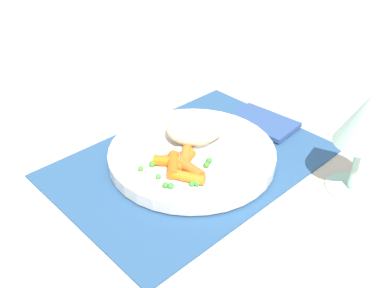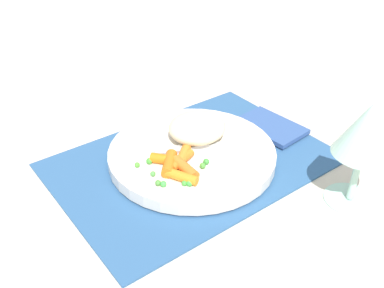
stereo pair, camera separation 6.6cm
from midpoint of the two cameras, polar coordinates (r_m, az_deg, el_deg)
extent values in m
plane|color=beige|center=(0.72, -2.64, -2.48)|extent=(2.40, 2.40, 0.00)
cube|color=#2D5684|center=(0.71, -2.65, -2.28)|extent=(0.43, 0.30, 0.01)
cylinder|color=silver|center=(0.71, -2.68, -1.43)|extent=(0.27, 0.27, 0.02)
ellipsoid|color=beige|center=(0.72, -2.27, 2.09)|extent=(0.10, 0.09, 0.04)
cylinder|color=orange|center=(0.67, -6.00, -2.29)|extent=(0.04, 0.04, 0.02)
cylinder|color=orange|center=(0.63, -3.57, -4.37)|extent=(0.04, 0.05, 0.01)
cylinder|color=orange|center=(0.65, -5.32, -2.80)|extent=(0.05, 0.05, 0.02)
cylinder|color=orange|center=(0.65, -3.21, -3.25)|extent=(0.02, 0.05, 0.02)
cylinder|color=orange|center=(0.67, -3.72, -1.76)|extent=(0.05, 0.04, 0.01)
cylinder|color=orange|center=(0.67, -3.82, -2.28)|extent=(0.05, 0.03, 0.01)
sphere|color=#479335|center=(0.66, -1.00, -2.80)|extent=(0.01, 0.01, 0.01)
sphere|color=green|center=(0.62, -2.38, -5.15)|extent=(0.01, 0.01, 0.01)
sphere|color=green|center=(0.66, -9.51, -3.23)|extent=(0.01, 0.01, 0.01)
sphere|color=#4A8D37|center=(0.63, -6.50, -5.40)|extent=(0.01, 0.01, 0.01)
sphere|color=green|center=(0.67, -0.61, -2.24)|extent=(0.01, 0.01, 0.01)
sphere|color=green|center=(0.63, -3.05, -5.22)|extent=(0.01, 0.01, 0.01)
sphere|color=green|center=(0.67, -8.00, -2.64)|extent=(0.01, 0.01, 0.01)
sphere|color=green|center=(0.68, -5.98, -2.08)|extent=(0.01, 0.01, 0.01)
sphere|color=#4E9F45|center=(0.64, -7.32, -4.26)|extent=(0.01, 0.01, 0.01)
sphere|color=green|center=(0.62, -5.78, -5.49)|extent=(0.01, 0.01, 0.01)
cube|color=#BBBBBB|center=(0.69, -5.64, -1.16)|extent=(0.05, 0.03, 0.01)
cube|color=#BBBBBB|center=(0.72, 1.56, 0.30)|extent=(0.13, 0.06, 0.01)
cylinder|color=#B2E0CC|center=(0.69, 17.20, -5.41)|extent=(0.07, 0.07, 0.00)
cylinder|color=#B2E0CC|center=(0.67, 17.77, -2.67)|extent=(0.01, 0.01, 0.08)
cone|color=#B2E0CC|center=(0.63, 18.96, 3.03)|extent=(0.08, 0.08, 0.08)
cube|color=#33518C|center=(0.81, 6.84, 2.77)|extent=(0.09, 0.12, 0.01)
camera|label=1|loc=(0.03, -92.72, -1.80)|focal=41.33mm
camera|label=2|loc=(0.03, 87.28, 1.80)|focal=41.33mm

